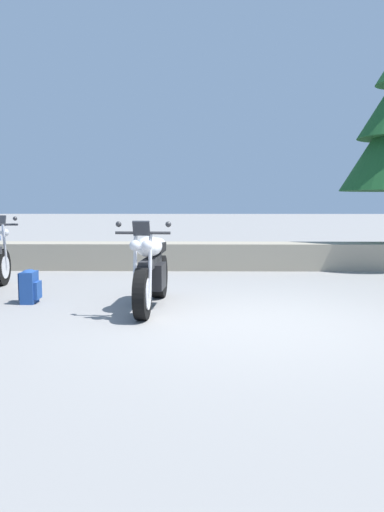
{
  "coord_description": "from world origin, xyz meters",
  "views": [
    {
      "loc": [
        -0.64,
        -5.75,
        1.38
      ],
      "look_at": [
        -0.74,
        1.2,
        0.65
      ],
      "focal_mm": 35.3,
      "sensor_mm": 36.0,
      "label": 1
    }
  ],
  "objects": [
    {
      "name": "rider_backpack",
      "position": [
        -2.99,
        1.1,
        0.24
      ],
      "size": [
        0.26,
        0.3,
        0.47
      ],
      "color": "navy",
      "rests_on": "ground"
    },
    {
      "name": "ground_plane",
      "position": [
        0.0,
        0.0,
        0.0
      ],
      "size": [
        120.0,
        120.0,
        0.0
      ],
      "primitive_type": "plane",
      "color": "gray"
    },
    {
      "name": "motorcycle_white_centre",
      "position": [
        -1.28,
        0.82,
        0.49
      ],
      "size": [
        0.67,
        2.07,
        1.18
      ],
      "color": "black",
      "rests_on": "ground"
    },
    {
      "name": "stone_wall",
      "position": [
        0.0,
        4.8,
        0.28
      ],
      "size": [
        36.0,
        0.8,
        0.55
      ],
      "primitive_type": "cube",
      "color": "gray",
      "rests_on": "ground"
    }
  ]
}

